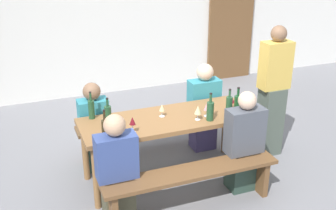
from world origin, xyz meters
name	(u,v)px	position (x,y,z in m)	size (l,w,h in m)	color
ground_plane	(168,176)	(0.00, 0.00, 0.00)	(24.00, 24.00, 0.00)	slate
back_wall	(101,0)	(0.00, 3.05, 1.60)	(14.00, 0.20, 3.20)	silver
wooden_door	(231,24)	(2.39, 2.91, 1.05)	(0.90, 0.06, 2.10)	brown
tasting_table	(168,125)	(0.00, 0.00, 0.66)	(1.94, 0.70, 0.75)	olive
bench_near	(192,179)	(0.00, -0.65, 0.35)	(1.84, 0.30, 0.45)	brown
bench_far	(149,126)	(0.00, 0.65, 0.35)	(1.84, 0.30, 0.45)	brown
wine_bottle_0	(105,129)	(-0.76, -0.28, 0.87)	(0.07, 0.07, 0.32)	#332814
wine_bottle_1	(108,115)	(-0.65, 0.07, 0.86)	(0.07, 0.07, 0.30)	#234C2D
wine_bottle_2	(229,107)	(0.61, -0.26, 0.88)	(0.07, 0.07, 0.34)	#234C2D
wine_bottle_3	(210,111)	(0.40, -0.23, 0.86)	(0.08, 0.08, 0.31)	#234C2D
wine_bottle_4	(91,109)	(-0.78, 0.28, 0.86)	(0.07, 0.07, 0.31)	#234C2D
wine_bottle_5	(238,104)	(0.77, -0.17, 0.86)	(0.08, 0.08, 0.31)	#194723
wine_glass_0	(132,122)	(-0.47, -0.22, 0.87)	(0.06, 0.06, 0.17)	silver
wine_glass_1	(198,110)	(0.28, -0.17, 0.87)	(0.08, 0.08, 0.17)	silver
wine_glass_2	(162,108)	(-0.05, 0.05, 0.85)	(0.06, 0.06, 0.14)	silver
wine_glass_3	(207,107)	(0.41, -0.12, 0.86)	(0.07, 0.07, 0.16)	silver
wine_glass_4	(232,100)	(0.77, -0.03, 0.86)	(0.08, 0.08, 0.15)	silver
seated_guest_near_0	(117,170)	(-0.72, -0.50, 0.53)	(0.39, 0.24, 1.11)	#4C4A35
seated_guest_near_1	(244,144)	(0.68, -0.50, 0.53)	(0.41, 0.24, 1.14)	#2B4137
seated_guest_far_0	(94,128)	(-0.73, 0.50, 0.52)	(0.34, 0.24, 1.08)	#315144
seated_guest_far_1	(204,109)	(0.68, 0.50, 0.55)	(0.40, 0.24, 1.15)	#463D6F
standing_host	(273,94)	(1.41, 0.08, 0.80)	(0.36, 0.24, 1.65)	#4B564C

